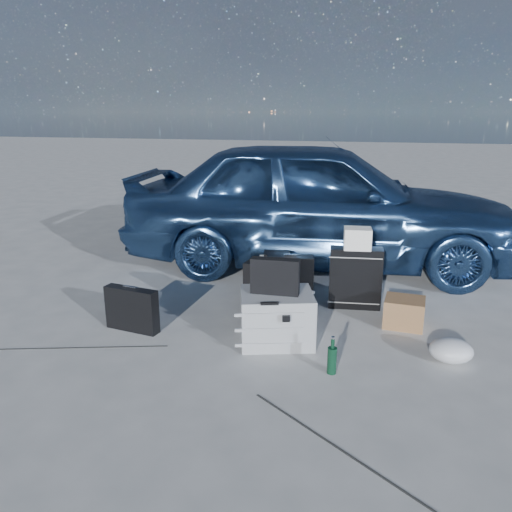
{
  "coord_description": "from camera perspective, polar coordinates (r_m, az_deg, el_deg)",
  "views": [
    {
      "loc": [
        1.03,
        -3.62,
        1.85
      ],
      "look_at": [
        -0.2,
        0.85,
        0.51
      ],
      "focal_mm": 35.0,
      "sensor_mm": 36.0,
      "label": 1
    }
  ],
  "objects": [
    {
      "name": "flat_box_black",
      "position": [
        5.16,
        2.42,
        0.11
      ],
      "size": [
        0.31,
        0.25,
        0.06
      ],
      "primitive_type": "cube",
      "rotation": [
        0.0,
        0.0,
        0.23
      ],
      "color": "black",
      "rests_on": "flat_box_white"
    },
    {
      "name": "suitcase_right",
      "position": [
        4.94,
        11.26,
        -2.47
      ],
      "size": [
        0.52,
        0.24,
        0.6
      ],
      "primitive_type": "cube",
      "rotation": [
        0.0,
        0.0,
        0.13
      ],
      "color": "black",
      "rests_on": "ground"
    },
    {
      "name": "white_carton",
      "position": [
        4.81,
        11.52,
        1.98
      ],
      "size": [
        0.28,
        0.23,
        0.2
      ],
      "primitive_type": "cube",
      "rotation": [
        0.0,
        0.0,
        0.14
      ],
      "color": "white",
      "rests_on": "suitcase_right"
    },
    {
      "name": "suitcase_left",
      "position": [
        4.71,
        3.87,
        -3.33
      ],
      "size": [
        0.46,
        0.26,
        0.56
      ],
      "primitive_type": "cube",
      "rotation": [
        0.0,
        0.0,
        0.26
      ],
      "color": "black",
      "rests_on": "ground"
    },
    {
      "name": "kraft_bag",
      "position": [
        4.55,
        2.72,
        -5.19
      ],
      "size": [
        0.31,
        0.21,
        0.39
      ],
      "primitive_type": "cube",
      "rotation": [
        0.0,
        0.0,
        -0.12
      ],
      "color": "#A77448",
      "rests_on": "ground"
    },
    {
      "name": "laptop_bag",
      "position": [
        4.02,
        2.19,
        -2.34
      ],
      "size": [
        0.4,
        0.12,
        0.29
      ],
      "primitive_type": "cube",
      "rotation": [
        0.0,
        0.0,
        0.05
      ],
      "color": "black",
      "rests_on": "pelican_case"
    },
    {
      "name": "cardboard_box",
      "position": [
        4.67,
        16.57,
        -6.19
      ],
      "size": [
        0.36,
        0.32,
        0.26
      ],
      "primitive_type": "cube",
      "rotation": [
        0.0,
        0.0,
        -0.07
      ],
      "color": "#905D3E",
      "rests_on": "ground"
    },
    {
      "name": "ground",
      "position": [
        4.19,
        -0.42,
        -10.0
      ],
      "size": [
        60.0,
        60.0,
        0.0
      ],
      "primitive_type": "plane",
      "color": "beige",
      "rests_on": "ground"
    },
    {
      "name": "pelican_case",
      "position": [
        4.16,
        2.37,
        -7.02
      ],
      "size": [
        0.71,
        0.64,
        0.43
      ],
      "primitive_type": "cube",
      "rotation": [
        0.0,
        0.0,
        0.32
      ],
      "color": "#96999B",
      "rests_on": "ground"
    },
    {
      "name": "plastic_bag",
      "position": [
        4.16,
        21.4,
        -10.03
      ],
      "size": [
        0.35,
        0.31,
        0.18
      ],
      "primitive_type": "ellipsoid",
      "rotation": [
        0.0,
        0.0,
        0.1
      ],
      "color": "silver",
      "rests_on": "ground"
    },
    {
      "name": "car",
      "position": [
        6.16,
        7.17,
        6.08
      ],
      "size": [
        4.81,
        2.4,
        1.57
      ],
      "primitive_type": "imported",
      "rotation": [
        0.0,
        0.0,
        1.69
      ],
      "color": "#345A8E",
      "rests_on": "ground"
    },
    {
      "name": "green_bottle",
      "position": [
        3.74,
        8.7,
        -11.22
      ],
      "size": [
        0.09,
        0.09,
        0.28
      ],
      "primitive_type": "cylinder",
      "rotation": [
        0.0,
        0.0,
        -0.39
      ],
      "color": "black",
      "rests_on": "ground"
    },
    {
      "name": "flat_box_white",
      "position": [
        5.17,
        2.59,
        -0.57
      ],
      "size": [
        0.44,
        0.38,
        0.06
      ],
      "primitive_type": "cube",
      "rotation": [
        0.0,
        0.0,
        0.36
      ],
      "color": "white",
      "rests_on": "duffel_bag"
    },
    {
      "name": "duffel_bag",
      "position": [
        5.25,
        2.43,
        -2.58
      ],
      "size": [
        0.69,
        0.36,
        0.33
      ],
      "primitive_type": "cube",
      "rotation": [
        0.0,
        0.0,
        -0.12
      ],
      "color": "black",
      "rests_on": "ground"
    },
    {
      "name": "briefcase",
      "position": [
        4.5,
        -14.0,
        -5.93
      ],
      "size": [
        0.51,
        0.18,
        0.39
      ],
      "primitive_type": "cube",
      "rotation": [
        0.0,
        0.0,
        -0.14
      ],
      "color": "black",
      "rests_on": "ground"
    }
  ]
}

